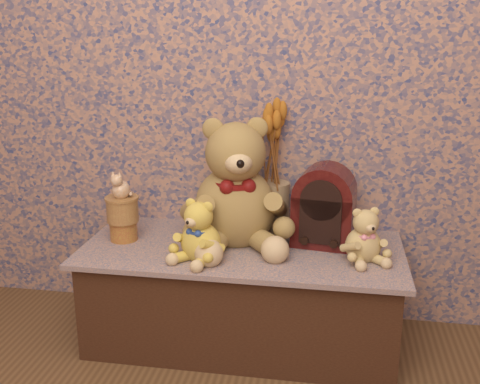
% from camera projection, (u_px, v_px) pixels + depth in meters
% --- Properties ---
extents(display_shelf, '(1.25, 0.57, 0.41)m').
position_uv_depth(display_shelf, '(242.00, 294.00, 2.27)').
color(display_shelf, '#3B4E78').
rests_on(display_shelf, ground).
extents(teddy_large, '(0.56, 0.61, 0.54)m').
position_uv_depth(teddy_large, '(235.00, 176.00, 2.20)').
color(teddy_large, olive).
rests_on(teddy_large, display_shelf).
extents(teddy_medium, '(0.27, 0.29, 0.25)m').
position_uv_depth(teddy_medium, '(201.00, 227.00, 2.06)').
color(teddy_medium, gold).
rests_on(teddy_medium, display_shelf).
extents(teddy_small, '(0.24, 0.26, 0.22)m').
position_uv_depth(teddy_small, '(364.00, 232.00, 2.06)').
color(teddy_small, tan).
rests_on(teddy_small, display_shelf).
extents(cathedral_radio, '(0.25, 0.20, 0.32)m').
position_uv_depth(cathedral_radio, '(324.00, 205.00, 2.20)').
color(cathedral_radio, '#3C0B0B').
rests_on(cathedral_radio, display_shelf).
extents(ceramic_vase, '(0.15, 0.15, 0.21)m').
position_uv_depth(ceramic_vase, '(274.00, 207.00, 2.36)').
color(ceramic_vase, tan).
rests_on(ceramic_vase, display_shelf).
extents(dried_stalks, '(0.26, 0.26, 0.46)m').
position_uv_depth(dried_stalks, '(275.00, 127.00, 2.26)').
color(dried_stalks, '#B3641C').
rests_on(dried_stalks, ceramic_vase).
extents(biscuit_tin_lower, '(0.13, 0.13, 0.08)m').
position_uv_depth(biscuit_tin_lower, '(124.00, 230.00, 2.27)').
color(biscuit_tin_lower, gold).
rests_on(biscuit_tin_lower, display_shelf).
extents(biscuit_tin_upper, '(0.15, 0.15, 0.10)m').
position_uv_depth(biscuit_tin_upper, '(122.00, 209.00, 2.25)').
color(biscuit_tin_upper, tan).
rests_on(biscuit_tin_upper, biscuit_tin_lower).
extents(cat_figurine, '(0.10, 0.11, 0.11)m').
position_uv_depth(cat_figurine, '(121.00, 184.00, 2.22)').
color(cat_figurine, silver).
rests_on(cat_figurine, biscuit_tin_upper).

